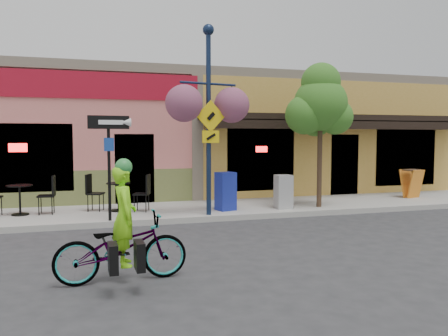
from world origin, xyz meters
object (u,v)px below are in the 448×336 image
at_px(bicycle, 122,248).
at_px(newspaper_box_grey, 283,192).
at_px(newspaper_box_blue, 226,191).
at_px(building, 199,136).
at_px(one_way_sign, 109,169).
at_px(cyclist_rider, 125,232).
at_px(lamp_post, 209,121).
at_px(street_tree, 320,135).

distance_m(bicycle, newspaper_box_grey, 6.79).
bearing_deg(newspaper_box_blue, newspaper_box_grey, -22.31).
bearing_deg(building, one_way_sign, -119.32).
bearing_deg(cyclist_rider, building, -21.23).
relative_size(lamp_post, one_way_sign, 1.93).
xyz_separation_m(newspaper_box_blue, street_tree, (2.82, -0.20, 1.59)).
height_order(lamp_post, street_tree, lamp_post).
xyz_separation_m(one_way_sign, newspaper_box_grey, (4.86, 0.49, -0.80)).
relative_size(one_way_sign, street_tree, 0.60).
relative_size(bicycle, newspaper_box_blue, 1.86).
relative_size(building, bicycle, 9.14).
height_order(newspaper_box_grey, street_tree, street_tree).
bearing_deg(street_tree, newspaper_box_blue, 175.99).
distance_m(building, one_way_sign, 7.90).
xyz_separation_m(bicycle, newspaper_box_blue, (3.13, 4.96, 0.16)).
bearing_deg(cyclist_rider, newspaper_box_grey, -47.48).
height_order(cyclist_rider, one_way_sign, one_way_sign).
xyz_separation_m(bicycle, newspaper_box_grey, (4.81, 4.79, 0.11)).
height_order(cyclist_rider, newspaper_box_blue, cyclist_rider).
relative_size(bicycle, street_tree, 0.47).
height_order(lamp_post, one_way_sign, lamp_post).
bearing_deg(bicycle, street_tree, -53.93).
height_order(building, newspaper_box_blue, building).
bearing_deg(building, lamp_post, -100.98).
relative_size(newspaper_box_blue, street_tree, 0.25).
xyz_separation_m(building, lamp_post, (-1.31, -6.75, 0.38)).
height_order(one_way_sign, street_tree, street_tree).
relative_size(building, newspaper_box_blue, 17.00).
bearing_deg(street_tree, lamp_post, -173.96).
height_order(bicycle, lamp_post, lamp_post).
distance_m(lamp_post, newspaper_box_blue, 2.12).
bearing_deg(one_way_sign, bicycle, -94.47).
height_order(newspaper_box_blue, newspaper_box_grey, newspaper_box_blue).
xyz_separation_m(cyclist_rider, lamp_post, (2.45, 4.40, 1.87)).
height_order(building, lamp_post, lamp_post).
distance_m(one_way_sign, street_tree, 6.07).
distance_m(cyclist_rider, lamp_post, 5.37).
bearing_deg(bicycle, lamp_post, -32.20).
xyz_separation_m(building, newspaper_box_blue, (-0.68, -6.18, -1.56)).
relative_size(cyclist_rider, newspaper_box_grey, 1.57).
bearing_deg(cyclist_rider, one_way_sign, -1.40).
height_order(bicycle, one_way_sign, one_way_sign).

